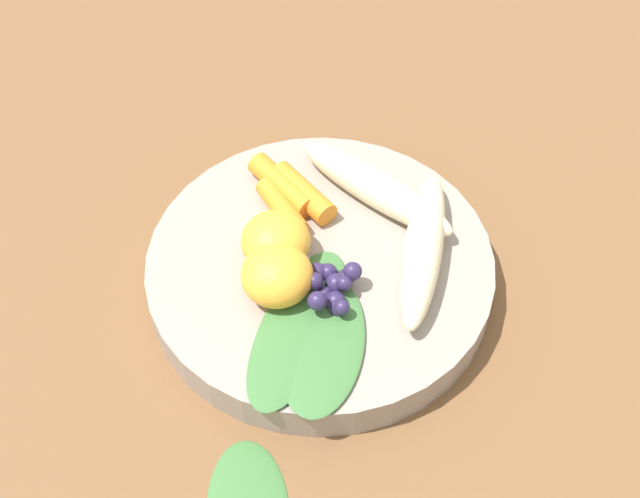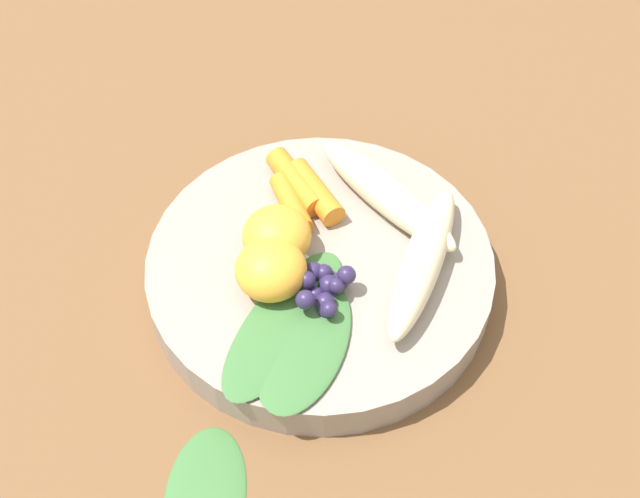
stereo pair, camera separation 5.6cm
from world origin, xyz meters
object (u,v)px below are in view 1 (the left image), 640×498
at_px(banana_peeled_left, 375,187).
at_px(orange_segment_near, 277,275).
at_px(bowl, 320,271).
at_px(banana_peeled_right, 423,249).

relative_size(banana_peeled_left, orange_segment_near, 2.83).
bearing_deg(bowl, orange_segment_near, 158.94).
bearing_deg(banana_peeled_left, orange_segment_near, 91.27).
bearing_deg(banana_peeled_right, bowl, 99.45).
bearing_deg(orange_segment_near, banana_peeled_left, -15.59).
bearing_deg(banana_peeled_right, banana_peeled_left, 39.43).
distance_m(banana_peeled_left, orange_segment_near, 0.11).
xyz_separation_m(bowl, orange_segment_near, (-0.04, 0.01, 0.03)).
xyz_separation_m(bowl, banana_peeled_left, (0.07, -0.01, 0.03)).
distance_m(bowl, banana_peeled_right, 0.07).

